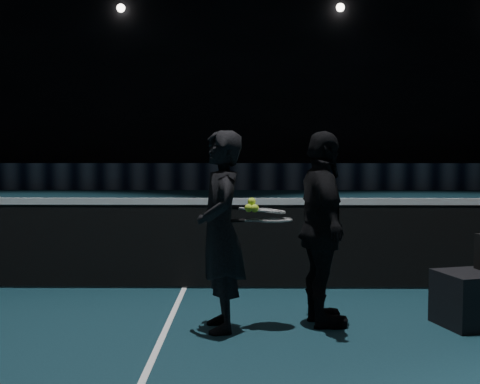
# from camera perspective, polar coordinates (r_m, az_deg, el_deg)

# --- Properties ---
(floor) EXTENTS (36.00, 36.00, 0.00)m
(floor) POSITION_cam_1_polar(r_m,az_deg,el_deg) (7.09, -4.76, -8.19)
(floor) COLOR #0D2632
(floor) RESTS_ON ground
(wall_back) EXTENTS (30.00, 0.00, 30.00)m
(wall_back) POSITION_cam_1_polar(r_m,az_deg,el_deg) (25.15, -0.81, 12.01)
(wall_back) COLOR black
(wall_back) RESTS_ON ground
(court_lines) EXTENTS (10.98, 23.78, 0.01)m
(court_lines) POSITION_cam_1_polar(r_m,az_deg,el_deg) (7.09, -4.76, -8.15)
(court_lines) COLOR white
(court_lines) RESTS_ON floor
(net_mesh) EXTENTS (12.80, 0.02, 0.86)m
(net_mesh) POSITION_cam_1_polar(r_m,az_deg,el_deg) (7.01, -4.78, -4.59)
(net_mesh) COLOR black
(net_mesh) RESTS_ON floor
(net_tape) EXTENTS (12.80, 0.03, 0.07)m
(net_tape) POSITION_cam_1_polar(r_m,az_deg,el_deg) (6.96, -4.81, -0.80)
(net_tape) COLOR white
(net_tape) RESTS_ON net_mesh
(sponsor_backdrop) EXTENTS (22.00, 0.15, 0.90)m
(sponsor_backdrop) POSITION_cam_1_polar(r_m,az_deg,el_deg) (22.43, -0.97, 1.33)
(sponsor_backdrop) COLOR black
(sponsor_backdrop) RESTS_ON floor
(fixtures_far) EXTENTS (20.00, 0.30, 0.30)m
(fixtures_far) POSITION_cam_1_polar(r_m,az_deg,el_deg) (25.21, -0.83, 15.45)
(fixtures_far) COLOR white
(fixtures_far) RESTS_ON wall_back
(player_a) EXTENTS (0.49, 0.65, 1.61)m
(player_a) POSITION_cam_1_polar(r_m,az_deg,el_deg) (5.38, -1.66, -3.36)
(player_a) COLOR black
(player_a) RESTS_ON floor
(player_b) EXTENTS (0.53, 0.99, 1.61)m
(player_b) POSITION_cam_1_polar(r_m,az_deg,el_deg) (5.56, 7.06, -3.14)
(player_b) COLOR black
(player_b) RESTS_ON floor
(racket_lower) EXTENTS (0.71, 0.34, 0.03)m
(racket_lower) POSITION_cam_1_polar(r_m,az_deg,el_deg) (5.45, 3.03, -2.40)
(racket_lower) COLOR black
(racket_lower) RESTS_ON player_a
(racket_upper) EXTENTS (0.71, 0.38, 0.10)m
(racket_upper) POSITION_cam_1_polar(r_m,az_deg,el_deg) (5.47, 2.43, -1.60)
(racket_upper) COLOR black
(racket_upper) RESTS_ON player_b
(tennis_balls) EXTENTS (0.12, 0.10, 0.12)m
(tennis_balls) POSITION_cam_1_polar(r_m,az_deg,el_deg) (5.40, 1.01, -1.22)
(tennis_balls) COLOR #B1E931
(tennis_balls) RESTS_ON racket_upper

